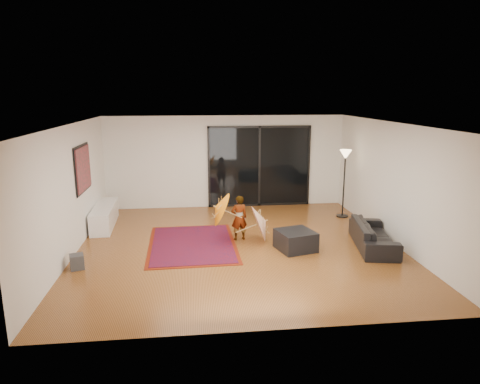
{
  "coord_description": "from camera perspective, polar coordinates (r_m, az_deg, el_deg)",
  "views": [
    {
      "loc": [
        -0.98,
        -8.95,
        3.32
      ],
      "look_at": [
        0.1,
        0.6,
        1.1
      ],
      "focal_mm": 32.0,
      "sensor_mm": 36.0,
      "label": 1
    }
  ],
  "objects": [
    {
      "name": "ottoman",
      "position": [
        9.41,
        7.41,
        -6.4
      ],
      "size": [
        0.91,
        0.91,
        0.42
      ],
      "primitive_type": "cube",
      "rotation": [
        0.0,
        0.0,
        0.26
      ],
      "color": "black",
      "rests_on": "floor"
    },
    {
      "name": "wall_back",
      "position": [
        12.64,
        -1.92,
        4.05
      ],
      "size": [
        7.0,
        0.0,
        7.0
      ],
      "primitive_type": "plane",
      "rotation": [
        1.57,
        0.0,
        0.0
      ],
      "color": "silver",
      "rests_on": "floor"
    },
    {
      "name": "wall_right",
      "position": [
        10.2,
        19.76,
        1.1
      ],
      "size": [
        0.0,
        7.0,
        7.0
      ],
      "primitive_type": "plane",
      "rotation": [
        1.57,
        0.0,
        -1.57
      ],
      "color": "silver",
      "rests_on": "floor"
    },
    {
      "name": "wall_front",
      "position": [
        5.88,
        3.57,
        -6.61
      ],
      "size": [
        7.0,
        0.0,
        7.0
      ],
      "primitive_type": "plane",
      "rotation": [
        -1.57,
        0.0,
        0.0
      ],
      "color": "silver",
      "rests_on": "floor"
    },
    {
      "name": "parasol_white",
      "position": [
        9.8,
        3.47,
        -3.7
      ],
      "size": [
        0.52,
        0.88,
        0.92
      ],
      "rotation": [
        0.0,
        1.22,
        0.0
      ],
      "color": "white",
      "rests_on": "floor"
    },
    {
      "name": "sofa",
      "position": [
        9.91,
        17.37,
        -5.49
      ],
      "size": [
        1.08,
        2.0,
        0.55
      ],
      "primitive_type": "imported",
      "rotation": [
        0.0,
        0.0,
        1.39
      ],
      "color": "black",
      "rests_on": "floor"
    },
    {
      "name": "sliding_door",
      "position": [
        12.75,
        2.59,
        3.44
      ],
      "size": [
        3.06,
        0.07,
        2.4
      ],
      "color": "black",
      "rests_on": "wall_back"
    },
    {
      "name": "ceiling",
      "position": [
        9.03,
        -0.19,
        9.07
      ],
      "size": [
        7.0,
        7.0,
        0.0
      ],
      "primitive_type": "plane",
      "rotation": [
        3.14,
        0.0,
        0.0
      ],
      "color": "white",
      "rests_on": "wall_back"
    },
    {
      "name": "painting",
      "position": [
        10.39,
        -20.2,
        2.96
      ],
      "size": [
        0.04,
        1.28,
        1.08
      ],
      "color": "black",
      "rests_on": "wall_left"
    },
    {
      "name": "floor",
      "position": [
        9.6,
        -0.18,
        -7.23
      ],
      "size": [
        7.0,
        7.0,
        0.0
      ],
      "primitive_type": "plane",
      "color": "brown",
      "rests_on": "ground"
    },
    {
      "name": "speaker",
      "position": [
        8.95,
        -20.92,
        -8.68
      ],
      "size": [
        0.32,
        0.32,
        0.29
      ],
      "primitive_type": "cube",
      "rotation": [
        0.0,
        0.0,
        0.31
      ],
      "color": "#424244",
      "rests_on": "floor"
    },
    {
      "name": "wall_left",
      "position": [
        9.5,
        -21.66,
        0.12
      ],
      "size": [
        0.0,
        7.0,
        7.0
      ],
      "primitive_type": "plane",
      "rotation": [
        1.57,
        0.0,
        1.57
      ],
      "color": "silver",
      "rests_on": "floor"
    },
    {
      "name": "media_console",
      "position": [
        11.48,
        -17.62,
        -3.06
      ],
      "size": [
        0.57,
        1.91,
        0.53
      ],
      "primitive_type": "cube",
      "rotation": [
        0.0,
        0.0,
        0.05
      ],
      "color": "white",
      "rests_on": "floor"
    },
    {
      "name": "child",
      "position": [
        9.86,
        -0.12,
        -3.46
      ],
      "size": [
        0.43,
        0.33,
        1.05
      ],
      "primitive_type": "imported",
      "rotation": [
        0.0,
        0.0,
        3.35
      ],
      "color": "#999999",
      "rests_on": "floor"
    },
    {
      "name": "floor_lamp",
      "position": [
        11.84,
        13.83,
        3.61
      ],
      "size": [
        0.32,
        0.32,
        1.85
      ],
      "color": "black",
      "rests_on": "floor"
    },
    {
      "name": "parasol_orange",
      "position": [
        9.71,
        -3.32,
        -2.46
      ],
      "size": [
        0.49,
        0.79,
        0.85
      ],
      "rotation": [
        0.0,
        -1.14,
        0.0
      ],
      "color": "orange",
      "rests_on": "child"
    },
    {
      "name": "persian_rug",
      "position": [
        9.76,
        -6.37,
        -6.9
      ],
      "size": [
        1.99,
        2.74,
        0.02
      ],
      "rotation": [
        0.0,
        0.0,
        0.02
      ],
      "color": "#5F1708",
      "rests_on": "floor"
    }
  ]
}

